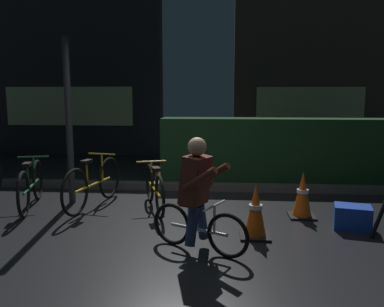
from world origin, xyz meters
TOP-DOWN VIEW (x-y plane):
  - ground_plane at (0.00, 0.00)m, footprint 40.00×40.00m
  - sidewalk_curb at (0.00, 2.20)m, footprint 12.00×0.24m
  - hedge_row at (1.80, 3.10)m, footprint 4.80×0.70m
  - storefront_left at (-3.82, 6.50)m, footprint 5.31×0.54m
  - storefront_right at (3.11, 7.20)m, footprint 4.40×0.54m
  - street_post at (-1.76, 1.20)m, footprint 0.10×0.10m
  - parked_bike_left_mid at (-2.26, 0.88)m, footprint 0.54×1.58m
  - parked_bike_center_left at (-1.34, 1.03)m, footprint 0.46×1.68m
  - parked_bike_center_right at (-0.39, 0.94)m, footprint 0.58×1.43m
  - traffic_cone_near at (1.02, -0.10)m, footprint 0.36×0.36m
  - traffic_cone_far at (1.73, 0.74)m, footprint 0.36×0.36m
  - blue_crate at (2.27, 0.30)m, footprint 0.50×0.41m
  - cyclist at (0.36, -0.54)m, footprint 1.08×0.67m

SIDE VIEW (x-z plane):
  - ground_plane at x=0.00m, z-range 0.00..0.00m
  - sidewalk_curb at x=0.00m, z-range 0.00..0.12m
  - blue_crate at x=2.27m, z-range 0.00..0.30m
  - traffic_cone_far at x=1.73m, z-range -0.01..0.64m
  - parked_bike_center_right at x=-0.39m, z-range -0.03..0.67m
  - traffic_cone_near at x=1.02m, z-range -0.01..0.65m
  - parked_bike_left_mid at x=-2.26m, z-range -0.03..0.72m
  - parked_bike_center_left at x=-1.34m, z-range -0.04..0.75m
  - hedge_row at x=1.80m, z-range 0.00..1.25m
  - cyclist at x=0.36m, z-range 0.01..1.25m
  - street_post at x=-1.76m, z-range 0.00..2.57m
  - storefront_left at x=-3.82m, z-range -0.01..4.59m
  - storefront_right at x=3.11m, z-range -0.01..4.91m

